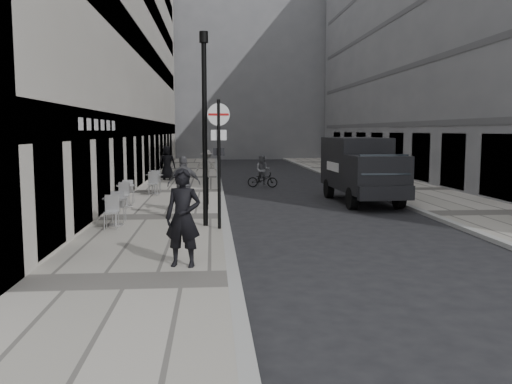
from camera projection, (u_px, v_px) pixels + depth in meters
ground at (242, 338)px, 7.65m from camera, size 120.00×120.00×0.00m
sidewalk at (178, 192)px, 25.31m from camera, size 4.00×60.00×0.12m
far_sidewalk at (407, 190)px, 26.19m from camera, size 4.00×60.00×0.12m
building_left at (111, 22)px, 30.42m from camera, size 4.00×45.00×18.00m
building_right at (455, 10)px, 31.92m from camera, size 6.00×45.00×20.00m
building_far at (228, 60)px, 61.99m from camera, size 24.00×16.00×22.00m
walking_man at (183, 218)px, 11.10m from camera, size 0.83×0.64×2.03m
sign_post at (219, 147)px, 15.28m from camera, size 0.63×0.11×3.66m
lamppost at (205, 119)px, 15.68m from camera, size 0.25×0.25×5.60m
bollard_near at (207, 197)px, 19.34m from camera, size 0.12×0.12×0.87m
bollard_far at (207, 191)px, 20.57m from camera, size 0.13×0.13×0.99m
panel_van at (361, 166)px, 22.01m from camera, size 2.24×5.65×2.63m
cyclist at (263, 175)px, 27.92m from camera, size 1.64×0.92×1.68m
pedestrian_a at (184, 184)px, 18.57m from camera, size 1.21×0.69×1.94m
pedestrian_b at (207, 166)px, 29.74m from camera, size 1.16×0.70×1.75m
pedestrian_c at (167, 163)px, 31.06m from camera, size 1.01×0.72×1.93m
cafe_table_near at (115, 209)px, 16.00m from camera, size 0.74×1.68×0.96m
cafe_table_mid at (126, 194)px, 20.06m from camera, size 0.73×1.64×0.93m
cafe_table_far at (155, 182)px, 24.08m from camera, size 0.78×1.76×1.00m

